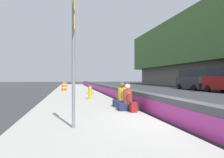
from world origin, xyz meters
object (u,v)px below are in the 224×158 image
backpack (133,107)px  construction_barrel (64,86)px  route_sign_post (74,51)px  seated_person_foreground (128,102)px  seated_person_middle (122,99)px  fire_hydrant (90,92)px  parked_car_fourth (193,79)px

backpack → construction_barrel: 15.10m
route_sign_post → seated_person_foreground: size_ratio=3.27×
seated_person_middle → construction_barrel: 13.41m
route_sign_post → fire_hydrant: route_sign_post is taller
route_sign_post → fire_hydrant: bearing=-9.0°
seated_person_middle → fire_hydrant: bearing=17.2°
fire_hydrant → parked_car_fourth: (10.39, -14.02, 0.77)m
fire_hydrant → parked_car_fourth: bearing=-53.4°
fire_hydrant → construction_barrel: (9.39, 1.80, 0.03)m
construction_barrel → backpack: bearing=-168.7°
backpack → construction_barrel: bearing=11.3°
fire_hydrant → seated_person_foreground: bearing=-167.3°
fire_hydrant → backpack: fire_hydrant is taller
route_sign_post → parked_car_fourth: route_sign_post is taller
seated_person_foreground → fire_hydrant: bearing=12.7°
fire_hydrant → construction_barrel: construction_barrel is taller
seated_person_foreground → backpack: 0.61m
seated_person_foreground → construction_barrel: bearing=11.5°
route_sign_post → parked_car_fourth: size_ratio=0.70×
fire_hydrant → backpack: size_ratio=2.20×
route_sign_post → parked_car_fourth: (17.98, -15.22, -0.86)m
route_sign_post → backpack: 3.71m
seated_person_foreground → backpack: size_ratio=2.75×
seated_person_middle → parked_car_fourth: 19.10m
seated_person_foreground → parked_car_fourth: 19.99m
parked_car_fourth → route_sign_post: bearing=139.7°
seated_person_foreground → backpack: seated_person_foreground is taller
backpack → parked_car_fourth: size_ratio=0.08×
route_sign_post → seated_person_middle: bearing=-31.1°
seated_person_foreground → construction_barrel: seated_person_foreground is taller
route_sign_post → construction_barrel: (16.97, 0.60, -1.59)m
route_sign_post → construction_barrel: bearing=2.0°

